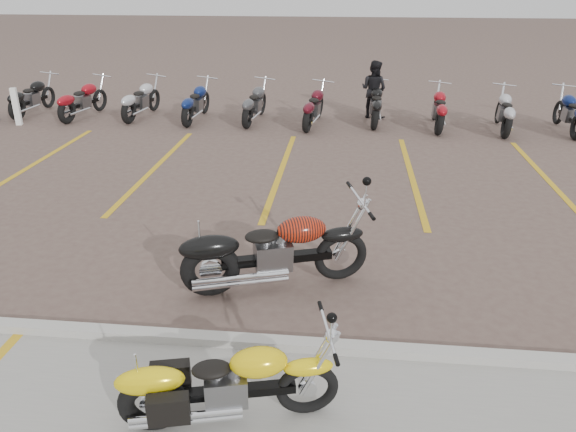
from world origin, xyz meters
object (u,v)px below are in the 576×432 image
Objects in this scene: flame_cruiser at (271,254)px; person_b at (374,89)px; yellow_cruiser at (225,386)px; bollard at (16,107)px.

flame_cruiser is 1.48× the size of person_b.
yellow_cruiser is 13.02m from bollard.
yellow_cruiser is at bearing -52.38° from bollard.
person_b reaches higher than yellow_cruiser.
bollard is (-8.04, 7.88, -0.00)m from flame_cruiser.
bollard reaches higher than yellow_cruiser.
flame_cruiser is (0.10, 2.43, 0.10)m from yellow_cruiser.
yellow_cruiser is 12.30m from person_b.
flame_cruiser reaches higher than yellow_cruiser.
bollard is at bearing 42.51° from person_b.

